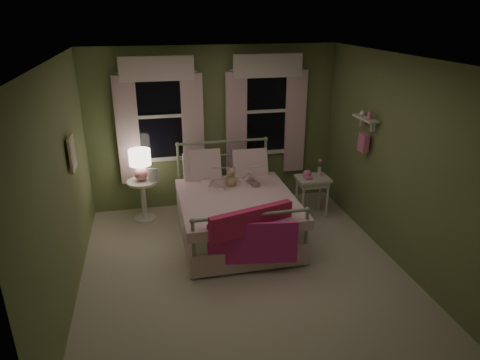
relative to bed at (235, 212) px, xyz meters
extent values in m
plane|color=beige|center=(-0.08, -0.88, -0.38)|extent=(4.20, 4.20, 0.00)
plane|color=white|center=(-0.08, -0.88, 2.22)|extent=(4.20, 4.20, 0.00)
plane|color=#687B4A|center=(-0.08, 1.22, 0.92)|extent=(4.00, 0.00, 4.00)
plane|color=#687B4A|center=(-0.08, -2.98, 0.92)|extent=(4.00, 0.00, 4.00)
plane|color=#687B4A|center=(-2.08, -0.88, 0.92)|extent=(0.00, 4.20, 4.20)
plane|color=#687B4A|center=(1.92, -0.88, 0.92)|extent=(0.00, 4.20, 4.20)
cube|color=white|center=(0.01, -0.02, 0.04)|extent=(1.44, 1.94, 0.26)
cube|color=white|center=(0.01, -0.02, -0.20)|extent=(1.54, 2.02, 0.30)
cube|color=white|center=(0.01, -0.17, 0.22)|extent=(1.58, 1.75, 0.14)
cylinder|color=#9EB793|center=(-0.68, -0.02, -0.08)|extent=(0.04, 1.90, 0.04)
cylinder|color=#9EB793|center=(0.70, -0.02, -0.08)|extent=(0.04, 1.90, 0.04)
cylinder|color=#9EB793|center=(-0.70, 0.95, 0.20)|extent=(0.04, 0.04, 1.15)
cylinder|color=#9EB793|center=(0.72, 0.95, 0.20)|extent=(0.04, 0.04, 1.15)
sphere|color=#9EB793|center=(-0.70, 0.95, 0.77)|extent=(0.07, 0.07, 0.07)
sphere|color=#9EB793|center=(0.72, 0.95, 0.77)|extent=(0.07, 0.07, 0.07)
cylinder|color=#9EB793|center=(0.01, 0.95, 0.77)|extent=(1.42, 0.04, 0.04)
cylinder|color=#9EB793|center=(0.01, 0.95, 0.55)|extent=(1.38, 0.03, 0.03)
cylinder|color=#9EB793|center=(-0.70, -0.99, 0.02)|extent=(0.04, 0.04, 0.80)
cylinder|color=#9EB793|center=(0.72, -0.99, 0.02)|extent=(0.04, 0.04, 0.80)
sphere|color=#9EB793|center=(-0.70, -0.99, 0.42)|extent=(0.07, 0.07, 0.07)
sphere|color=#9EB793|center=(0.72, -0.99, 0.42)|extent=(0.07, 0.07, 0.07)
cylinder|color=#9EB793|center=(0.01, -0.99, 0.42)|extent=(1.42, 0.04, 0.04)
cube|color=white|center=(-0.37, 0.68, 0.42)|extent=(0.55, 0.32, 0.57)
cube|color=white|center=(0.39, 0.68, 0.42)|extent=(0.55, 0.32, 0.57)
cube|color=white|center=(-0.32, 0.68, 0.50)|extent=(0.48, 0.30, 0.51)
cube|color=#D2295F|center=(0.01, -0.99, 0.34)|extent=(1.09, 0.40, 0.32)
cube|color=#E42C98|center=(0.01, -1.06, 0.07)|extent=(1.09, 0.20, 0.55)
imported|color=#F7D1DD|center=(-0.27, 0.43, 0.55)|extent=(0.31, 0.27, 0.72)
imported|color=#F7D1DD|center=(0.29, 0.43, 0.51)|extent=(0.35, 0.30, 0.64)
imported|color=beige|center=(-0.27, 0.18, 0.59)|extent=(0.22, 0.16, 0.26)
imported|color=beige|center=(0.29, 0.18, 0.54)|extent=(0.22, 0.17, 0.26)
sphere|color=tan|center=(0.01, 0.28, 0.37)|extent=(0.18, 0.18, 0.18)
sphere|color=tan|center=(0.01, 0.26, 0.51)|extent=(0.13, 0.13, 0.13)
sphere|color=tan|center=(-0.04, 0.26, 0.57)|extent=(0.05, 0.05, 0.05)
sphere|color=tan|center=(0.05, 0.26, 0.57)|extent=(0.05, 0.05, 0.05)
sphere|color=tan|center=(-0.07, 0.25, 0.39)|extent=(0.07, 0.07, 0.07)
sphere|color=tan|center=(0.09, 0.25, 0.39)|extent=(0.07, 0.07, 0.07)
sphere|color=#8C6B51|center=(0.01, 0.21, 0.51)|extent=(0.04, 0.04, 0.04)
cylinder|color=white|center=(-1.28, 0.81, 0.25)|extent=(0.46, 0.46, 0.04)
cylinder|color=white|center=(-1.28, 0.81, -0.06)|extent=(0.08, 0.08, 0.60)
cylinder|color=white|center=(-1.28, 0.81, -0.36)|extent=(0.34, 0.34, 0.03)
sphere|color=pink|center=(-1.28, 0.81, 0.39)|extent=(0.22, 0.22, 0.22)
cylinder|color=pink|center=(-1.28, 0.81, 0.51)|extent=(0.03, 0.03, 0.13)
cylinder|color=#FFEAC6|center=(-1.28, 0.81, 0.65)|extent=(0.33, 0.33, 0.24)
imported|color=beige|center=(-1.18, 0.73, 0.28)|extent=(0.22, 0.26, 0.02)
cube|color=white|center=(1.33, 0.39, 0.25)|extent=(0.50, 0.40, 0.04)
cube|color=white|center=(1.33, 0.39, 0.18)|extent=(0.44, 0.34, 0.08)
cylinder|color=white|center=(1.13, 0.24, -0.07)|extent=(0.04, 0.04, 0.60)
cylinder|color=white|center=(1.53, 0.24, -0.07)|extent=(0.04, 0.04, 0.60)
cylinder|color=white|center=(1.13, 0.54, -0.07)|extent=(0.04, 0.04, 0.60)
cylinder|color=white|center=(1.53, 0.54, -0.07)|extent=(0.04, 0.04, 0.60)
sphere|color=pink|center=(1.23, 0.39, 0.33)|extent=(0.14, 0.14, 0.14)
cube|color=pink|center=(1.23, 0.30, 0.31)|extent=(0.11, 0.07, 0.04)
cylinder|color=white|center=(1.45, 0.44, 0.34)|extent=(0.05, 0.05, 0.14)
cylinder|color=#4C7F3F|center=(1.45, 0.44, 0.45)|extent=(0.01, 0.01, 0.12)
sphere|color=pink|center=(1.45, 0.44, 0.52)|extent=(0.06, 0.06, 0.06)
cube|color=black|center=(-0.93, 1.20, 1.17)|extent=(0.76, 0.02, 1.35)
cube|color=white|center=(-0.93, 1.18, 1.87)|extent=(0.84, 0.05, 0.06)
cube|color=white|center=(-0.93, 1.18, 0.47)|extent=(0.84, 0.05, 0.06)
cube|color=white|center=(-1.33, 1.18, 1.17)|extent=(0.06, 0.05, 1.40)
cube|color=white|center=(-0.53, 1.18, 1.17)|extent=(0.06, 0.05, 1.40)
cube|color=white|center=(-0.93, 1.18, 1.17)|extent=(0.76, 0.04, 0.05)
cube|color=silver|center=(-1.43, 1.14, 0.97)|extent=(0.34, 0.06, 1.70)
cube|color=white|center=(-0.43, 1.14, 0.97)|extent=(0.34, 0.06, 1.70)
cube|color=white|center=(-0.93, 1.12, 1.90)|extent=(1.10, 0.08, 0.36)
cylinder|color=white|center=(-0.93, 1.16, 1.84)|extent=(1.20, 0.03, 0.03)
cube|color=black|center=(0.77, 1.20, 1.17)|extent=(0.76, 0.02, 1.35)
cube|color=white|center=(0.77, 1.18, 1.87)|extent=(0.84, 0.05, 0.06)
cube|color=white|center=(0.77, 1.18, 0.47)|extent=(0.84, 0.05, 0.06)
cube|color=white|center=(0.37, 1.18, 1.17)|extent=(0.06, 0.05, 1.40)
cube|color=white|center=(1.17, 1.18, 1.17)|extent=(0.06, 0.05, 1.40)
cube|color=white|center=(0.77, 1.18, 1.17)|extent=(0.76, 0.04, 0.05)
cube|color=silver|center=(0.27, 1.14, 0.97)|extent=(0.34, 0.06, 1.70)
cube|color=silver|center=(1.27, 1.14, 0.97)|extent=(0.34, 0.06, 1.70)
cube|color=white|center=(0.77, 1.12, 1.90)|extent=(1.10, 0.08, 0.36)
cylinder|color=white|center=(0.77, 1.16, 1.84)|extent=(1.20, 0.03, 0.03)
cube|color=white|center=(1.81, -0.18, 1.32)|extent=(0.15, 0.50, 0.03)
cube|color=white|center=(1.85, -0.33, 1.24)|extent=(0.06, 0.03, 0.14)
cube|color=white|center=(1.85, -0.03, 1.24)|extent=(0.06, 0.03, 0.14)
cylinder|color=pink|center=(1.81, -0.28, 1.39)|extent=(0.06, 0.06, 0.10)
sphere|color=white|center=(1.81, -0.08, 1.37)|extent=(0.08, 0.08, 0.08)
cube|color=pink|center=(1.82, -0.18, 0.97)|extent=(0.08, 0.18, 0.26)
cube|color=beige|center=(-2.03, -0.28, 1.12)|extent=(0.03, 0.32, 0.42)
cube|color=silver|center=(-2.02, -0.28, 1.12)|extent=(0.01, 0.25, 0.34)
camera|label=1|loc=(-1.11, -5.44, 2.71)|focal=32.00mm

